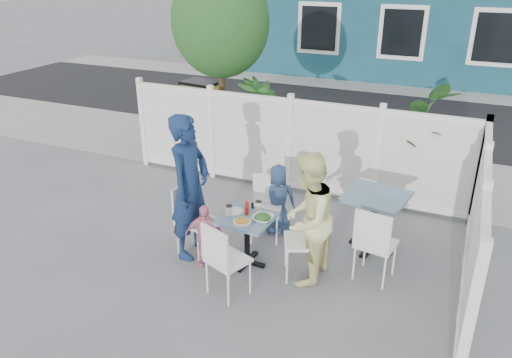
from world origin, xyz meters
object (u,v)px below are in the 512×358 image
at_px(chair_left, 191,213).
at_px(chair_back, 266,202).
at_px(main_table, 247,228).
at_px(toddler, 204,235).
at_px(utility_cabinet, 202,113).
at_px(chair_right, 309,235).
at_px(spare_table, 375,207).
at_px(chair_near, 223,256).
at_px(man, 190,187).
at_px(woman, 307,220).
at_px(boy, 278,199).

xyz_separation_m(chair_left, chair_back, (0.78, 0.74, -0.01)).
bearing_deg(main_table, toddler, -154.88).
height_order(utility_cabinet, chair_right, utility_cabinet).
xyz_separation_m(spare_table, chair_near, (-1.36, -1.74, -0.08)).
bearing_deg(chair_left, utility_cabinet, -143.88).
bearing_deg(man, main_table, -86.32).
relative_size(spare_table, woman, 0.54).
distance_m(chair_left, woman, 1.64).
xyz_separation_m(chair_near, boy, (0.02, 1.67, -0.03)).
xyz_separation_m(spare_table, man, (-2.18, -1.05, 0.34)).
bearing_deg(chair_right, woman, 152.63).
xyz_separation_m(chair_near, man, (-0.82, 0.69, 0.41)).
distance_m(spare_table, chair_right, 1.11).
distance_m(chair_right, woman, 0.27).
xyz_separation_m(main_table, toddler, (-0.49, -0.23, -0.10)).
bearing_deg(chair_back, toddler, 50.66).
relative_size(chair_near, toddler, 1.12).
relative_size(spare_table, toddler, 1.05).
distance_m(man, woman, 1.58).
distance_m(utility_cabinet, man, 4.48).
bearing_deg(woman, chair_near, -42.40).
height_order(main_table, toddler, toddler).
xyz_separation_m(man, woman, (1.57, 0.03, -0.14)).
height_order(man, woman, man).
bearing_deg(utility_cabinet, spare_table, -26.32).
distance_m(chair_right, boy, 1.13).
relative_size(chair_right, toddler, 1.17).
distance_m(chair_left, toddler, 0.43).
relative_size(chair_back, chair_near, 0.97).
bearing_deg(utility_cabinet, chair_left, -54.50).
height_order(spare_table, chair_back, chair_back).
height_order(main_table, chair_near, chair_near).
height_order(chair_left, chair_right, chair_right).
bearing_deg(chair_back, chair_near, 78.41).
xyz_separation_m(chair_near, toddler, (-0.53, 0.52, -0.13)).
distance_m(main_table, chair_near, 0.75).
height_order(main_table, man, man).
height_order(spare_table, chair_near, chair_near).
bearing_deg(woman, boy, -138.27).
distance_m(chair_near, toddler, 0.75).
bearing_deg(man, chair_back, -42.68).
xyz_separation_m(chair_right, woman, (-0.01, -0.09, 0.25)).
bearing_deg(woman, chair_left, -87.26).
xyz_separation_m(main_table, chair_right, (0.80, 0.07, 0.05)).
relative_size(spare_table, boy, 0.86).
bearing_deg(man, chair_near, -130.47).
distance_m(utility_cabinet, woman, 5.36).
xyz_separation_m(utility_cabinet, boy, (2.91, -2.99, -0.12)).
height_order(chair_right, woman, woman).
bearing_deg(boy, man, 31.09).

